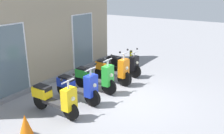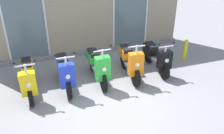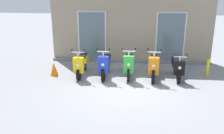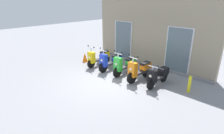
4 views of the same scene
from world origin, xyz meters
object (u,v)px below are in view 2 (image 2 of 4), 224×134
at_px(scooter_black, 156,56).
at_px(scooter_orange, 130,62).
at_px(scooter_yellow, 28,77).
at_px(curb_bollard, 185,50).
at_px(scooter_blue, 65,71).
at_px(scooter_green, 98,65).

bearing_deg(scooter_black, scooter_orange, -172.80).
xyz_separation_m(scooter_yellow, scooter_orange, (2.82, -0.06, 0.02)).
relative_size(scooter_yellow, curb_bollard, 2.32).
height_order(scooter_orange, scooter_black, scooter_orange).
distance_m(scooter_yellow, scooter_black, 3.73).
height_order(scooter_yellow, curb_bollard, scooter_yellow).
relative_size(scooter_yellow, scooter_blue, 0.98).
distance_m(scooter_blue, scooter_green, 0.92).
bearing_deg(scooter_yellow, scooter_orange, -1.21).
distance_m(scooter_green, scooter_black, 1.86).
xyz_separation_m(scooter_green, scooter_orange, (0.95, -0.09, -0.01)).
xyz_separation_m(scooter_yellow, curb_bollard, (4.96, 0.38, -0.13)).
height_order(scooter_yellow, scooter_black, scooter_yellow).
bearing_deg(scooter_green, scooter_yellow, -179.22).
height_order(scooter_orange, curb_bollard, scooter_orange).
bearing_deg(scooter_green, scooter_orange, -5.12).
xyz_separation_m(scooter_yellow, scooter_blue, (0.95, -0.01, 0.00)).
height_order(scooter_green, scooter_orange, scooter_orange).
height_order(scooter_blue, scooter_black, scooter_blue).
bearing_deg(scooter_yellow, scooter_black, 0.83).
distance_m(scooter_orange, scooter_black, 0.91).
xyz_separation_m(scooter_blue, curb_bollard, (4.01, 0.39, -0.13)).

